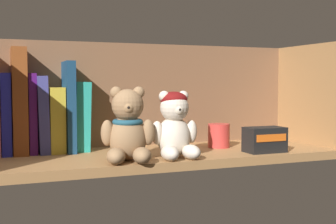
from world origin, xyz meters
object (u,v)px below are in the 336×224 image
at_px(teddy_bear_smaller, 175,126).
at_px(pillar_candle, 219,136).
at_px(book_1, 6,114).
at_px(book_2, 19,101).
at_px(small_product_box, 265,140).
at_px(book_4, 42,114).
at_px(book_7, 80,116).
at_px(book_5, 55,119).
at_px(book_3, 31,113).
at_px(teddy_bear_larger, 128,129).
at_px(book_6, 67,106).

xyz_separation_m(teddy_bear_smaller, pillar_candle, (0.16, 0.10, -0.04)).
height_order(book_1, book_2, book_2).
xyz_separation_m(book_1, pillar_candle, (0.50, -0.09, -0.06)).
bearing_deg(book_1, small_product_box, -19.16).
xyz_separation_m(book_1, book_4, (0.08, 0.00, -0.00)).
height_order(book_7, small_product_box, book_7).
distance_m(book_2, book_7, 0.14).
relative_size(book_1, book_7, 1.12).
height_order(book_4, teddy_bear_smaller, book_4).
distance_m(book_7, small_product_box, 0.44).
height_order(book_5, pillar_candle, book_5).
bearing_deg(book_2, book_3, 0.00).
bearing_deg(book_7, book_4, 180.00).
height_order(teddy_bear_smaller, small_product_box, teddy_bear_smaller).
bearing_deg(teddy_bear_larger, book_4, 128.70).
bearing_deg(book_6, teddy_bear_larger, -64.00).
relative_size(teddy_bear_smaller, pillar_candle, 2.44).
bearing_deg(small_product_box, book_2, 159.88).
relative_size(book_5, teddy_bear_smaller, 1.05).
height_order(book_3, book_6, book_6).
xyz_separation_m(book_4, small_product_box, (0.48, -0.19, -0.06)).
bearing_deg(book_7, book_5, 180.00).
relative_size(book_7, small_product_box, 1.78).
bearing_deg(book_5, small_product_box, -23.34).
bearing_deg(book_2, book_7, 0.00).
xyz_separation_m(teddy_bear_larger, teddy_bear_smaller, (0.11, 0.00, 0.00)).
xyz_separation_m(book_2, pillar_candle, (0.47, -0.09, -0.09)).
distance_m(book_4, teddy_bear_larger, 0.25).
bearing_deg(book_5, pillar_candle, -12.73).
height_order(book_2, book_6, book_2).
bearing_deg(small_product_box, book_6, 155.24).
distance_m(book_1, small_product_box, 0.60).
bearing_deg(pillar_candle, book_6, 166.27).
bearing_deg(teddy_bear_smaller, book_4, 144.28).
xyz_separation_m(book_7, teddy_bear_smaller, (0.17, -0.19, -0.01)).
bearing_deg(book_2, small_product_box, -20.12).
xyz_separation_m(book_2, book_4, (0.05, 0.00, -0.03)).
bearing_deg(teddy_bear_smaller, small_product_box, -2.12).
bearing_deg(book_2, teddy_bear_larger, -43.34).
bearing_deg(small_product_box, pillar_candle, 120.55).
distance_m(book_2, small_product_box, 0.57).
distance_m(book_5, book_6, 0.04).
bearing_deg(book_1, teddy_bear_smaller, -28.92).
distance_m(book_3, book_7, 0.11).
height_order(book_1, small_product_box, book_1).
distance_m(book_2, teddy_bear_larger, 0.28).
bearing_deg(pillar_candle, teddy_bear_smaller, -148.24).
relative_size(book_5, book_7, 0.92).
xyz_separation_m(book_1, book_7, (0.17, 0.00, -0.01)).
xyz_separation_m(book_5, book_6, (0.03, 0.00, 0.03)).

